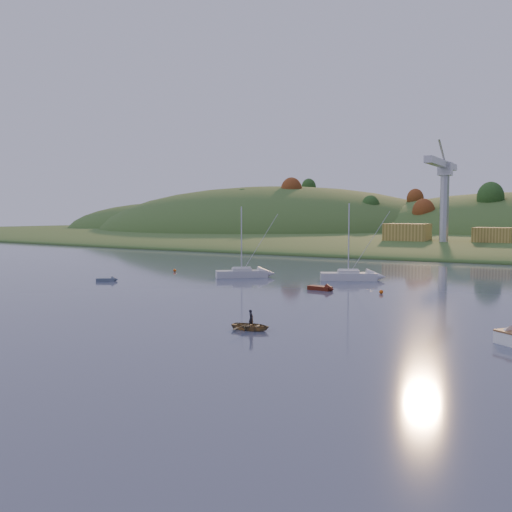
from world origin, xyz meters
The scene contains 18 objects.
ground centered at (0.00, 0.00, 0.00)m, with size 500.00×500.00×0.00m, color #323F51.
far_shore centered at (0.00, 230.00, 0.00)m, with size 620.00×220.00×1.50m, color #3B5522.
shore_slope centered at (0.00, 165.00, 0.00)m, with size 640.00×150.00×7.00m, color #3B5522.
hill_left_far centered at (-160.00, 215.00, 0.00)m, with size 120.00×100.00×32.00m, color #3B5522.
hill_left centered at (-90.00, 200.00, 0.00)m, with size 170.00×140.00×44.00m, color #3B5522.
hillside_trees centered at (0.00, 185.00, 0.00)m, with size 280.00×50.00×32.00m, color #213F16, non-canonical shape.
wharf centered at (5.00, 122.00, 1.20)m, with size 42.00×16.00×2.40m, color slate.
shed_west centered at (-8.00, 123.00, 4.80)m, with size 11.00×8.00×4.80m, color olive.
shed_east centered at (13.00, 124.00, 4.40)m, with size 9.00×7.00×4.00m, color olive.
dock_crane centered at (2.00, 118.39, 17.17)m, with size 3.20×28.00×20.30m.
sailboat_near centered at (-12.34, 46.77, 0.71)m, with size 7.50×6.80×10.84m.
sailboat_far centered at (3.17, 51.48, 0.73)m, with size 8.33×5.89×11.26m.
canoe centered at (9.25, 13.36, 0.34)m, with size 2.36×3.31×0.69m, color olive.
paddler centered at (9.25, 13.36, 0.73)m, with size 0.53×0.35×1.46m, color black.
red_tender centered at (4.66, 39.37, 0.26)m, with size 3.75×1.70×1.23m.
grey_dinghy centered at (-26.21, 32.99, 0.24)m, with size 3.22×2.69×1.16m.
buoy_1 centered at (11.85, 39.98, 0.25)m, with size 0.50×0.50×0.50m, color #DE550B.
buoy_2 centered at (-26.62, 48.41, 0.25)m, with size 0.50×0.50×0.50m, color #DE550B.
Camera 1 is at (33.38, -27.11, 9.68)m, focal length 40.00 mm.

